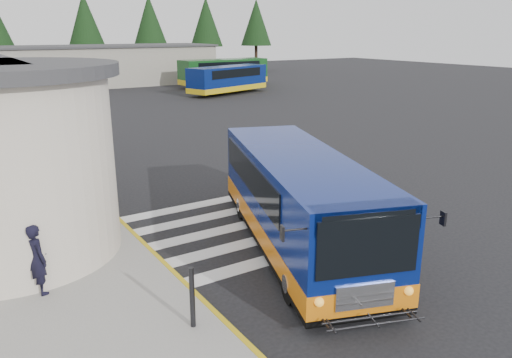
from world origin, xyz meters
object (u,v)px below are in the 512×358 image
far_bus_a (228,79)px  bollard (192,297)px  transit_bus (299,204)px  pedestrian_b (5,227)px  pedestrian_a (38,259)px  far_bus_b (224,71)px

far_bus_a → bollard: bearing=131.4°
transit_bus → pedestrian_b: bearing=175.8°
pedestrian_a → far_bus_a: size_ratio=0.18×
bollard → far_bus_b: far_bus_b is taller
pedestrian_b → far_bus_a: 35.61m
pedestrian_b → bollard: bearing=18.1°
bollard → far_bus_a: 38.40m
bollard → far_bus_a: (19.48, 33.08, 0.64)m
transit_bus → far_bus_a: (15.28, 30.91, 0.19)m
pedestrian_a → far_bus_b: bearing=-47.6°
transit_bus → pedestrian_b: 7.44m
bollard → far_bus_b: bearing=60.2°
pedestrian_a → bollard: (2.24, -2.99, -0.17)m
far_bus_a → transit_bus: bearing=135.6°
pedestrian_a → bollard: 3.74m
pedestrian_b → far_bus_a: (22.09, 27.93, 0.37)m
far_bus_b → far_bus_a: bearing=152.2°
transit_bus → far_bus_b: bearing=83.2°
bollard → transit_bus: bearing=27.4°
transit_bus → pedestrian_a: (-6.45, 0.82, -0.27)m
transit_bus → bollard: size_ratio=7.36×
transit_bus → bollard: 4.75m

